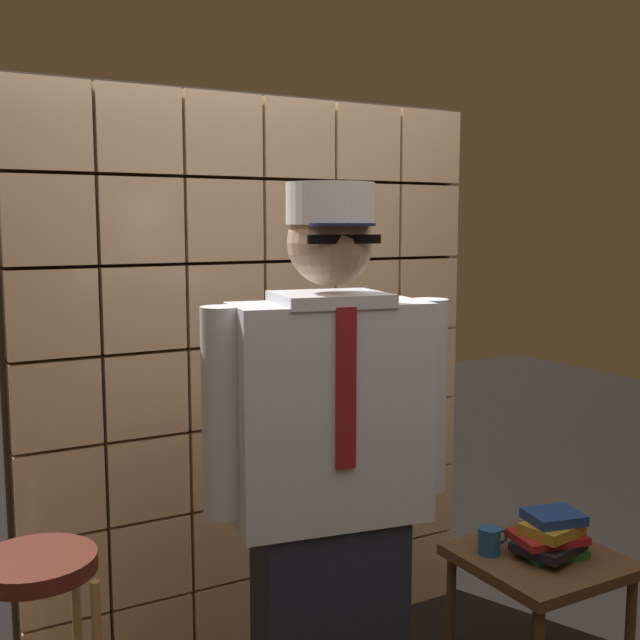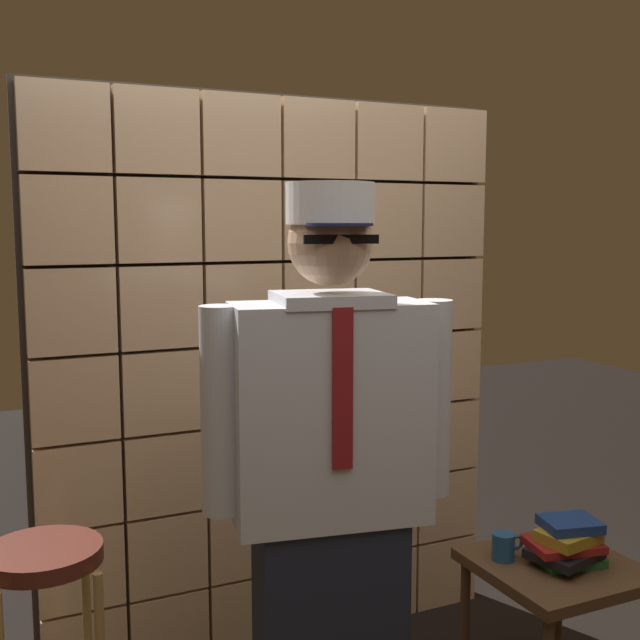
{
  "view_description": "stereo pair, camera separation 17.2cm",
  "coord_description": "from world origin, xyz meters",
  "px_view_note": "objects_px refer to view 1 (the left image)",
  "views": [
    {
      "loc": [
        -1.3,
        -1.55,
        1.73
      ],
      "look_at": [
        -0.24,
        0.33,
        1.46
      ],
      "focal_mm": 43.79,
      "sensor_mm": 36.0,
      "label": 1
    },
    {
      "loc": [
        -1.14,
        -1.63,
        1.73
      ],
      "look_at": [
        -0.24,
        0.33,
        1.46
      ],
      "focal_mm": 43.79,
      "sensor_mm": 36.0,
      "label": 2
    }
  ],
  "objects_px": {
    "standing_person": "(330,494)",
    "side_table": "(539,575)",
    "bar_stool": "(39,625)",
    "book_stack": "(551,536)",
    "coffee_mug": "(490,541)"
  },
  "relations": [
    {
      "from": "side_table",
      "to": "bar_stool",
      "type": "bearing_deg",
      "value": 169.74
    },
    {
      "from": "standing_person",
      "to": "side_table",
      "type": "height_order",
      "value": "standing_person"
    },
    {
      "from": "bar_stool",
      "to": "standing_person",
      "type": "bearing_deg",
      "value": -25.37
    },
    {
      "from": "coffee_mug",
      "to": "standing_person",
      "type": "bearing_deg",
      "value": -168.38
    },
    {
      "from": "bar_stool",
      "to": "book_stack",
      "type": "bearing_deg",
      "value": -11.13
    },
    {
      "from": "standing_person",
      "to": "bar_stool",
      "type": "bearing_deg",
      "value": 164.72
    },
    {
      "from": "bar_stool",
      "to": "book_stack",
      "type": "distance_m",
      "value": 1.71
    },
    {
      "from": "standing_person",
      "to": "side_table",
      "type": "bearing_deg",
      "value": 13.75
    },
    {
      "from": "side_table",
      "to": "coffee_mug",
      "type": "relative_size",
      "value": 4.42
    },
    {
      "from": "bar_stool",
      "to": "side_table",
      "type": "distance_m",
      "value": 1.69
    },
    {
      "from": "bar_stool",
      "to": "coffee_mug",
      "type": "bearing_deg",
      "value": -7.67
    },
    {
      "from": "bar_stool",
      "to": "coffee_mug",
      "type": "distance_m",
      "value": 1.52
    },
    {
      "from": "standing_person",
      "to": "bar_stool",
      "type": "height_order",
      "value": "standing_person"
    },
    {
      "from": "book_stack",
      "to": "coffee_mug",
      "type": "xyz_separation_m",
      "value": [
        -0.17,
        0.13,
        -0.03
      ]
    },
    {
      "from": "standing_person",
      "to": "bar_stool",
      "type": "xyz_separation_m",
      "value": [
        -0.75,
        0.36,
        -0.37
      ]
    }
  ]
}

